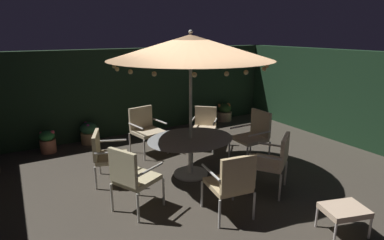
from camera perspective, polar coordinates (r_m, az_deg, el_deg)
The scene contains 17 objects.
ground_plane at distance 5.93m, azimuth 1.99°, elevation -10.61°, with size 8.55×7.08×0.02m, color #413B32.
hedge_backdrop_rear at distance 8.51m, azimuth -10.18°, elevation 5.27°, with size 8.55×0.30×2.22m, color #1D2F1E.
hedge_backdrop_right at distance 8.43m, azimuth 26.64°, elevation 3.74°, with size 0.30×7.08×2.22m, color #1A341F.
patio_dining_table at distance 5.84m, azimuth -0.24°, elevation -4.63°, with size 1.64×1.37×0.73m.
patio_umbrella at distance 5.48m, azimuth -0.26°, elevation 13.13°, with size 2.88×2.88×2.66m.
patio_chair_north at distance 5.82m, azimuth -15.39°, elevation -5.80°, with size 0.75×0.80×0.93m.
patio_chair_northeast at distance 4.74m, azimuth -10.90°, elevation -9.86°, with size 0.79×0.77×1.04m.
patio_chair_east at distance 4.57m, azimuth 7.22°, elevation -11.02°, with size 0.67×0.70×1.01m.
patio_chair_southeast at distance 5.43m, azimuth 14.81°, elevation -6.80°, with size 0.83×0.82×1.00m.
patio_chair_south at distance 6.73m, azimuth 11.25°, elevation -2.29°, with size 0.64×0.63×1.03m.
patio_chair_southwest at distance 7.30m, azimuth 2.26°, elevation -0.92°, with size 0.83×0.84×0.93m.
patio_chair_west at distance 7.03m, azimuth -8.50°, elevation -1.26°, with size 0.74×0.74×1.01m.
ottoman_footrest at distance 4.78m, azimuth 26.03°, elevation -14.66°, with size 0.66×0.56×0.38m.
potted_plant_front_corner at distance 9.61m, azimuth 5.93°, elevation 1.43°, with size 0.44×0.44×0.54m.
potted_plant_right_far at distance 7.99m, azimuth -18.30°, elevation -2.19°, with size 0.40×0.40×0.53m.
potted_plant_left_far at distance 8.89m, azimuth 2.49°, elevation 0.46°, with size 0.33×0.33×0.55m.
potted_plant_left_near at distance 7.73m, azimuth -24.83°, elevation -3.58°, with size 0.34×0.34×0.51m.
Camera 1 is at (-2.84, -4.49, 2.62)m, focal length 29.23 mm.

